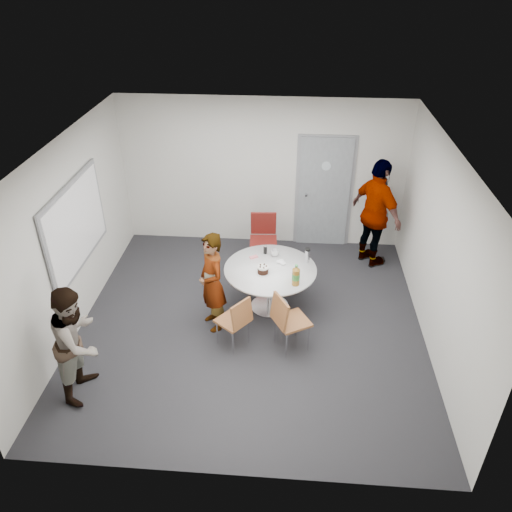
# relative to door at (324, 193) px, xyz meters

# --- Properties ---
(floor) EXTENTS (5.00, 5.00, 0.00)m
(floor) POSITION_rel_door_xyz_m (-1.10, -2.48, -1.03)
(floor) COLOR black
(floor) RESTS_ON ground
(ceiling) EXTENTS (5.00, 5.00, 0.00)m
(ceiling) POSITION_rel_door_xyz_m (-1.10, -2.48, 1.67)
(ceiling) COLOR silver
(ceiling) RESTS_ON wall_back
(wall_back) EXTENTS (5.00, 0.00, 5.00)m
(wall_back) POSITION_rel_door_xyz_m (-1.10, 0.02, 0.32)
(wall_back) COLOR beige
(wall_back) RESTS_ON floor
(wall_left) EXTENTS (0.00, 5.00, 5.00)m
(wall_left) POSITION_rel_door_xyz_m (-3.60, -2.48, 0.32)
(wall_left) COLOR beige
(wall_left) RESTS_ON floor
(wall_right) EXTENTS (0.00, 5.00, 5.00)m
(wall_right) POSITION_rel_door_xyz_m (1.40, -2.48, 0.32)
(wall_right) COLOR beige
(wall_right) RESTS_ON floor
(wall_front) EXTENTS (5.00, 0.00, 5.00)m
(wall_front) POSITION_rel_door_xyz_m (-1.10, -4.98, 0.32)
(wall_front) COLOR beige
(wall_front) RESTS_ON floor
(door) EXTENTS (1.02, 0.17, 2.12)m
(door) POSITION_rel_door_xyz_m (0.00, 0.00, 0.00)
(door) COLOR slate
(door) RESTS_ON wall_back
(whiteboard) EXTENTS (0.04, 1.90, 1.25)m
(whiteboard) POSITION_rel_door_xyz_m (-3.56, -2.28, 0.42)
(whiteboard) COLOR gray
(whiteboard) RESTS_ON wall_left
(table) EXTENTS (1.37, 1.37, 1.04)m
(table) POSITION_rel_door_xyz_m (-0.82, -2.06, -0.40)
(table) COLOR white
(table) RESTS_ON floor
(chair_near_left) EXTENTS (0.56, 0.55, 0.80)m
(chair_near_left) POSITION_rel_door_xyz_m (-1.25, -2.97, -0.54)
(chair_near_left) COLOR brown
(chair_near_left) RESTS_ON floor
(chair_near_right) EXTENTS (0.60, 0.58, 0.88)m
(chair_near_right) POSITION_rel_door_xyz_m (-0.57, -2.97, -0.49)
(chair_near_right) COLOR brown
(chair_near_right) RESTS_ON floor
(chair_far) EXTENTS (0.48, 0.52, 0.96)m
(chair_far) POSITION_rel_door_xyz_m (-1.03, -0.81, -0.44)
(chair_far) COLOR #5E1712
(chair_far) RESTS_ON floor
(person_main) EXTENTS (0.59, 0.66, 1.52)m
(person_main) POSITION_rel_door_xyz_m (-1.64, -2.55, -0.27)
(person_main) COLOR #A5C6EA
(person_main) RESTS_ON floor
(person_left) EXTENTS (0.61, 0.77, 1.53)m
(person_left) POSITION_rel_door_xyz_m (-3.05, -3.89, -0.26)
(person_left) COLOR white
(person_left) RESTS_ON floor
(person_right) EXTENTS (1.01, 1.19, 1.91)m
(person_right) POSITION_rel_door_xyz_m (0.85, -0.63, -0.07)
(person_right) COLOR black
(person_right) RESTS_ON floor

